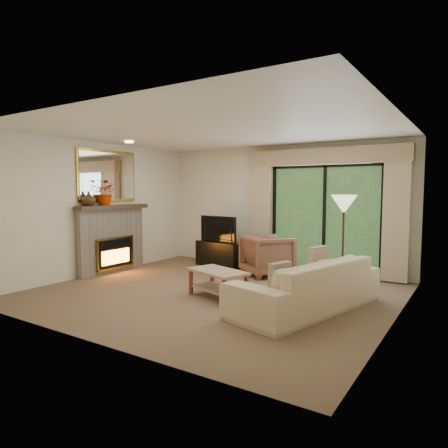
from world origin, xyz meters
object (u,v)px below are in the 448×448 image
Objects in this scene: armchair at (267,255)px; coffee_table at (218,284)px; sofa at (306,284)px; media_console at (221,254)px.

armchair reaches higher than coffee_table.
sofa is 2.55× the size of coffee_table.
armchair reaches higher than sofa.
media_console is 0.45× the size of sofa.
armchair is at bearing -5.44° from media_console.
armchair is 0.91× the size of coffee_table.
media_console is at bearing 140.05° from coffee_table.
armchair is 2.26m from sofa.
media_console is at bearing -111.73° from sofa.
coffee_table is (1.37, -2.18, -0.06)m from media_console.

